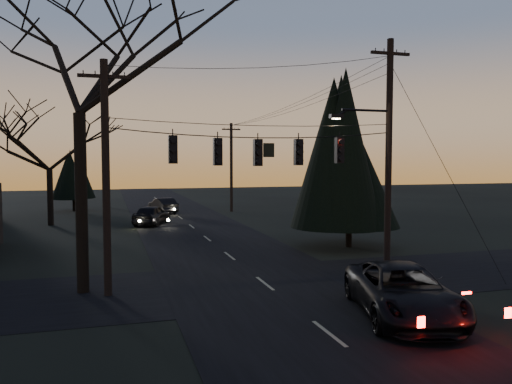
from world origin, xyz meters
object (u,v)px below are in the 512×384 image
object	(u,v)px
sedan_oncoming_b	(163,206)
utility_pole_right	(387,275)
utility_pole_far_r	(231,211)
utility_pole_far_l	(108,207)
bare_tree_left	(78,39)
suv_near	(403,292)
evergreen_right	(350,159)
sedan_oncoming_a	(151,215)
utility_pole_left	(108,296)

from	to	relation	value
sedan_oncoming_b	utility_pole_right	bearing A→B (deg)	89.02
utility_pole_far_r	utility_pole_far_l	distance (m)	14.01
utility_pole_far_r	bare_tree_left	xyz separation A→B (m)	(-12.39, -27.27, 9.31)
utility_pole_right	suv_near	distance (m)	5.95
evergreen_right	sedan_oncoming_a	world-z (taller)	evergreen_right
utility_pole_far_l	suv_near	distance (m)	42.21
utility_pole_far_r	suv_near	world-z (taller)	utility_pole_far_r
utility_pole_left	sedan_oncoming_b	xyz separation A→B (m)	(4.97, 28.22, 0.71)
suv_near	sedan_oncoming_a	bearing A→B (deg)	117.53
utility_pole_left	utility_pole_far_r	distance (m)	30.27
evergreen_right	sedan_oncoming_a	xyz separation A→B (m)	(-9.97, 13.04, -4.22)
utility_pole_far_l	bare_tree_left	bearing A→B (deg)	-91.45
utility_pole_left	suv_near	distance (m)	10.33
utility_pole_far_r	suv_near	bearing A→B (deg)	-94.55
suv_near	utility_pole_far_r	bearing A→B (deg)	100.36
bare_tree_left	sedan_oncoming_a	distance (m)	21.37
sedan_oncoming_a	sedan_oncoming_b	world-z (taller)	sedan_oncoming_a
utility_pole_far_r	evergreen_right	distance (m)	21.81
bare_tree_left	sedan_oncoming_b	distance (m)	29.40
utility_pole_left	sedan_oncoming_a	bearing A→B (deg)	80.79
utility_pole_far_l	evergreen_right	distance (m)	32.39
utility_pole_left	sedan_oncoming_b	size ratio (longest dim) A/B	1.98
utility_pole_right	sedan_oncoming_b	distance (m)	28.98
utility_pole_right	evergreen_right	distance (m)	8.63
bare_tree_left	sedan_oncoming_b	bearing A→B (deg)	77.97
utility_pole_right	sedan_oncoming_a	size ratio (longest dim) A/B	2.22
utility_pole_far_r	bare_tree_left	bearing A→B (deg)	-114.44
utility_pole_right	utility_pole_far_l	world-z (taller)	utility_pole_right
utility_pole_far_l	bare_tree_left	size ratio (longest dim) A/B	0.60
utility_pole_far_l	bare_tree_left	xyz separation A→B (m)	(-0.89, -35.27, 9.31)
sedan_oncoming_b	suv_near	bearing A→B (deg)	82.60
utility_pole_right	utility_pole_far_r	size ratio (longest dim) A/B	1.18
suv_near	utility_pole_left	bearing A→B (deg)	164.16
utility_pole_far_r	utility_pole_far_l	world-z (taller)	utility_pole_far_r
suv_near	evergreen_right	bearing A→B (deg)	85.20
utility_pole_far_l	bare_tree_left	distance (m)	36.49
utility_pole_far_l	sedan_oncoming_b	world-z (taller)	utility_pole_far_l
evergreen_right	utility_pole_left	bearing A→B (deg)	-152.59
utility_pole_far_l	evergreen_right	size ratio (longest dim) A/B	0.91
utility_pole_far_l	sedan_oncoming_a	xyz separation A→B (m)	(3.22, -16.12, 0.77)
utility_pole_left	sedan_oncoming_a	world-z (taller)	utility_pole_left
bare_tree_left	utility_pole_far_l	bearing A→B (deg)	88.55
utility_pole_far_l	sedan_oncoming_a	size ratio (longest dim) A/B	1.77
utility_pole_left	suv_near	xyz separation A→B (m)	(8.85, -5.27, 0.80)
utility_pole_far_l	evergreen_right	xyz separation A→B (m)	(13.19, -29.16, 4.98)
utility_pole_far_r	evergreen_right	bearing A→B (deg)	-85.43
bare_tree_left	evergreen_right	distance (m)	15.95
utility_pole_far_l	utility_pole_far_r	bearing A→B (deg)	-34.82
utility_pole_far_l	evergreen_right	bearing A→B (deg)	-65.66
suv_near	bare_tree_left	bearing A→B (deg)	163.29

